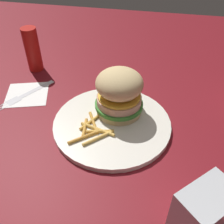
{
  "coord_description": "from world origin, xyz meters",
  "views": [
    {
      "loc": [
        -0.42,
        -0.08,
        0.42
      ],
      "look_at": [
        0.01,
        0.01,
        0.04
      ],
      "focal_mm": 41.29,
      "sensor_mm": 36.0,
      "label": 1
    }
  ],
  "objects_px": {
    "plate": "(112,124)",
    "fork": "(26,94)",
    "sandwich": "(121,92)",
    "napkin_dispenser": "(204,212)",
    "fries_pile": "(93,130)",
    "ketchup_bottle": "(33,50)",
    "napkin": "(27,94)"
  },
  "relations": [
    {
      "from": "plate",
      "to": "fork",
      "type": "xyz_separation_m",
      "value": [
        0.07,
        0.25,
        -0.0
      ]
    },
    {
      "from": "sandwich",
      "to": "napkin_dispenser",
      "type": "height_order",
      "value": "sandwich"
    },
    {
      "from": "plate",
      "to": "fries_pile",
      "type": "xyz_separation_m",
      "value": [
        -0.04,
        0.04,
        0.01
      ]
    },
    {
      "from": "napkin_dispenser",
      "to": "ketchup_bottle",
      "type": "distance_m",
      "value": 0.62
    },
    {
      "from": "plate",
      "to": "fork",
      "type": "height_order",
      "value": "plate"
    },
    {
      "from": "sandwich",
      "to": "fries_pile",
      "type": "relative_size",
      "value": 1.07
    },
    {
      "from": "sandwich",
      "to": "ketchup_bottle",
      "type": "distance_m",
      "value": 0.34
    },
    {
      "from": "fork",
      "to": "napkin_dispenser",
      "type": "relative_size",
      "value": 1.67
    },
    {
      "from": "fries_pile",
      "to": "ketchup_bottle",
      "type": "xyz_separation_m",
      "value": [
        0.24,
        0.24,
        0.05
      ]
    },
    {
      "from": "napkin",
      "to": "ketchup_bottle",
      "type": "distance_m",
      "value": 0.15
    },
    {
      "from": "napkin_dispenser",
      "to": "plate",
      "type": "bearing_deg",
      "value": -92.83
    },
    {
      "from": "sandwich",
      "to": "fries_pile",
      "type": "distance_m",
      "value": 0.11
    },
    {
      "from": "plate",
      "to": "fork",
      "type": "distance_m",
      "value": 0.26
    },
    {
      "from": "fries_pile",
      "to": "napkin",
      "type": "height_order",
      "value": "fries_pile"
    },
    {
      "from": "sandwich",
      "to": "ketchup_bottle",
      "type": "relative_size",
      "value": 0.88
    },
    {
      "from": "napkin",
      "to": "fork",
      "type": "bearing_deg",
      "value": 148.08
    },
    {
      "from": "plate",
      "to": "ketchup_bottle",
      "type": "distance_m",
      "value": 0.35
    },
    {
      "from": "plate",
      "to": "ketchup_bottle",
      "type": "height_order",
      "value": "ketchup_bottle"
    },
    {
      "from": "fork",
      "to": "ketchup_bottle",
      "type": "height_order",
      "value": "ketchup_bottle"
    },
    {
      "from": "napkin_dispenser",
      "to": "ketchup_bottle",
      "type": "height_order",
      "value": "ketchup_bottle"
    },
    {
      "from": "fries_pile",
      "to": "napkin_dispenser",
      "type": "distance_m",
      "value": 0.28
    },
    {
      "from": "fork",
      "to": "sandwich",
      "type": "bearing_deg",
      "value": -96.99
    },
    {
      "from": "fork",
      "to": "ketchup_bottle",
      "type": "distance_m",
      "value": 0.15
    },
    {
      "from": "napkin",
      "to": "ketchup_bottle",
      "type": "relative_size",
      "value": 0.84
    },
    {
      "from": "fries_pile",
      "to": "napkin_dispenser",
      "type": "relative_size",
      "value": 1.16
    },
    {
      "from": "fries_pile",
      "to": "ketchup_bottle",
      "type": "relative_size",
      "value": 0.82
    },
    {
      "from": "plate",
      "to": "sandwich",
      "type": "relative_size",
      "value": 2.38
    },
    {
      "from": "napkin",
      "to": "napkin_dispenser",
      "type": "bearing_deg",
      "value": -123.1
    },
    {
      "from": "plate",
      "to": "sandwich",
      "type": "distance_m",
      "value": 0.08
    },
    {
      "from": "fork",
      "to": "napkin_dispenser",
      "type": "xyz_separation_m",
      "value": [
        -0.28,
        -0.44,
        0.04
      ]
    },
    {
      "from": "sandwich",
      "to": "fries_pile",
      "type": "bearing_deg",
      "value": 148.53
    },
    {
      "from": "fries_pile",
      "to": "napkin",
      "type": "xyz_separation_m",
      "value": [
        0.11,
        0.21,
        -0.01
      ]
    }
  ]
}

